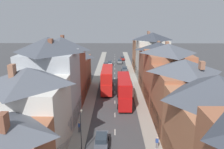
{
  "coord_description": "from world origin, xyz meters",
  "views": [
    {
      "loc": [
        -0.11,
        -17.44,
        16.62
      ],
      "look_at": [
        -0.74,
        37.6,
        2.27
      ],
      "focal_mm": 35.0,
      "sensor_mm": 36.0,
      "label": 1
    }
  ],
  "objects_px": {
    "car_near_blue": "(122,58)",
    "double_decker_bus_lead": "(124,90)",
    "car_near_silver": "(106,65)",
    "street_lamp": "(81,129)",
    "car_mid_white": "(120,61)",
    "double_decker_bus_mid_street": "(107,79)",
    "pedestrian_near_right": "(157,142)",
    "pedestrian_mid_left": "(79,126)",
    "car_parked_left_a": "(105,71)",
    "car_parked_right_a": "(125,69)",
    "car_mid_black": "(101,141)",
    "car_parked_left_b": "(110,63)",
    "delivery_van": "(129,89)"
  },
  "relations": [
    {
      "from": "street_lamp",
      "to": "double_decker_bus_mid_street",
      "type": "bearing_deg",
      "value": 84.29
    },
    {
      "from": "car_parked_left_a",
      "to": "car_parked_right_a",
      "type": "height_order",
      "value": "car_parked_left_a"
    },
    {
      "from": "car_near_silver",
      "to": "car_parked_left_a",
      "type": "bearing_deg",
      "value": -90.0
    },
    {
      "from": "car_parked_left_b",
      "to": "delivery_van",
      "type": "xyz_separation_m",
      "value": [
        4.9,
        -30.75,
        0.5
      ]
    },
    {
      "from": "double_decker_bus_mid_street",
      "to": "pedestrian_near_right",
      "type": "distance_m",
      "value": 24.86
    },
    {
      "from": "double_decker_bus_mid_street",
      "to": "delivery_van",
      "type": "xyz_separation_m",
      "value": [
        4.91,
        -2.74,
        -1.48
      ]
    },
    {
      "from": "car_parked_right_a",
      "to": "double_decker_bus_lead",
      "type": "bearing_deg",
      "value": -92.85
    },
    {
      "from": "car_near_silver",
      "to": "delivery_van",
      "type": "xyz_separation_m",
      "value": [
        6.2,
        -27.34,
        0.51
      ]
    },
    {
      "from": "double_decker_bus_lead",
      "to": "pedestrian_mid_left",
      "type": "relative_size",
      "value": 6.71
    },
    {
      "from": "car_near_silver",
      "to": "double_decker_bus_mid_street",
      "type": "bearing_deg",
      "value": -87.0
    },
    {
      "from": "car_mid_white",
      "to": "double_decker_bus_lead",
      "type": "bearing_deg",
      "value": -90.01
    },
    {
      "from": "delivery_van",
      "to": "street_lamp",
      "type": "bearing_deg",
      "value": -108.74
    },
    {
      "from": "car_parked_left_b",
      "to": "pedestrian_near_right",
      "type": "xyz_separation_m",
      "value": [
        7.22,
        -51.73,
        0.2
      ]
    },
    {
      "from": "delivery_van",
      "to": "street_lamp",
      "type": "height_order",
      "value": "street_lamp"
    },
    {
      "from": "car_near_blue",
      "to": "delivery_van",
      "type": "bearing_deg",
      "value": -90.0
    },
    {
      "from": "double_decker_bus_mid_street",
      "to": "car_parked_left_a",
      "type": "xyz_separation_m",
      "value": [
        -1.29,
        16.21,
        -1.96
      ]
    },
    {
      "from": "car_near_blue",
      "to": "double_decker_bus_lead",
      "type": "bearing_deg",
      "value": -91.63
    },
    {
      "from": "delivery_van",
      "to": "car_parked_right_a",
      "type": "bearing_deg",
      "value": 90.0
    },
    {
      "from": "pedestrian_near_right",
      "to": "car_near_blue",
      "type": "bearing_deg",
      "value": 92.15
    },
    {
      "from": "double_decker_bus_lead",
      "to": "street_lamp",
      "type": "bearing_deg",
      "value": -110.05
    },
    {
      "from": "double_decker_bus_lead",
      "to": "delivery_van",
      "type": "distance_m",
      "value": 5.48
    },
    {
      "from": "car_mid_black",
      "to": "street_lamp",
      "type": "bearing_deg",
      "value": -153.01
    },
    {
      "from": "double_decker_bus_lead",
      "to": "delivery_van",
      "type": "xyz_separation_m",
      "value": [
        1.31,
        5.12,
        -1.48
      ]
    },
    {
      "from": "car_mid_black",
      "to": "pedestrian_mid_left",
      "type": "relative_size",
      "value": 2.8
    },
    {
      "from": "car_near_silver",
      "to": "street_lamp",
      "type": "bearing_deg",
      "value": -91.34
    },
    {
      "from": "car_parked_left_b",
      "to": "car_mid_white",
      "type": "relative_size",
      "value": 1.03
    },
    {
      "from": "car_parked_left_b",
      "to": "pedestrian_mid_left",
      "type": "relative_size",
      "value": 2.76
    },
    {
      "from": "car_near_silver",
      "to": "pedestrian_near_right",
      "type": "relative_size",
      "value": 2.5
    },
    {
      "from": "double_decker_bus_mid_street",
      "to": "car_parked_right_a",
      "type": "height_order",
      "value": "double_decker_bus_mid_street"
    },
    {
      "from": "car_mid_black",
      "to": "car_mid_white",
      "type": "bearing_deg",
      "value": 86.26
    },
    {
      "from": "car_near_blue",
      "to": "pedestrian_near_right",
      "type": "relative_size",
      "value": 2.68
    },
    {
      "from": "double_decker_bus_mid_street",
      "to": "car_mid_black",
      "type": "relative_size",
      "value": 2.4
    },
    {
      "from": "street_lamp",
      "to": "car_mid_white",
      "type": "bearing_deg",
      "value": 83.86
    },
    {
      "from": "pedestrian_near_right",
      "to": "car_parked_right_a",
      "type": "bearing_deg",
      "value": 93.15
    },
    {
      "from": "car_mid_white",
      "to": "car_near_blue",
      "type": "bearing_deg",
      "value": 78.4
    },
    {
      "from": "double_decker_bus_lead",
      "to": "car_parked_right_a",
      "type": "distance_m",
      "value": 26.41
    },
    {
      "from": "car_parked_left_a",
      "to": "car_mid_white",
      "type": "height_order",
      "value": "car_parked_left_a"
    },
    {
      "from": "pedestrian_mid_left",
      "to": "car_mid_white",
      "type": "bearing_deg",
      "value": 82.18
    },
    {
      "from": "car_near_silver",
      "to": "street_lamp",
      "type": "height_order",
      "value": "street_lamp"
    },
    {
      "from": "car_parked_right_a",
      "to": "car_mid_black",
      "type": "relative_size",
      "value": 1.01
    },
    {
      "from": "car_near_blue",
      "to": "car_parked_right_a",
      "type": "distance_m",
      "value": 19.75
    },
    {
      "from": "car_parked_left_b",
      "to": "delivery_van",
      "type": "distance_m",
      "value": 31.14
    },
    {
      "from": "car_mid_white",
      "to": "street_lamp",
      "type": "relative_size",
      "value": 0.78
    },
    {
      "from": "car_near_silver",
      "to": "pedestrian_mid_left",
      "type": "bearing_deg",
      "value": -92.81
    },
    {
      "from": "car_parked_right_a",
      "to": "double_decker_bus_mid_street",
      "type": "bearing_deg",
      "value": -104.9
    },
    {
      "from": "double_decker_bus_mid_street",
      "to": "car_near_blue",
      "type": "height_order",
      "value": "double_decker_bus_mid_street"
    },
    {
      "from": "car_parked_left_b",
      "to": "street_lamp",
      "type": "height_order",
      "value": "street_lamp"
    },
    {
      "from": "pedestrian_mid_left",
      "to": "street_lamp",
      "type": "distance_m",
      "value": 5.36
    },
    {
      "from": "car_parked_left_b",
      "to": "pedestrian_near_right",
      "type": "distance_m",
      "value": 52.23
    },
    {
      "from": "car_parked_left_b",
      "to": "double_decker_bus_lead",
      "type": "bearing_deg",
      "value": -84.28
    }
  ]
}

